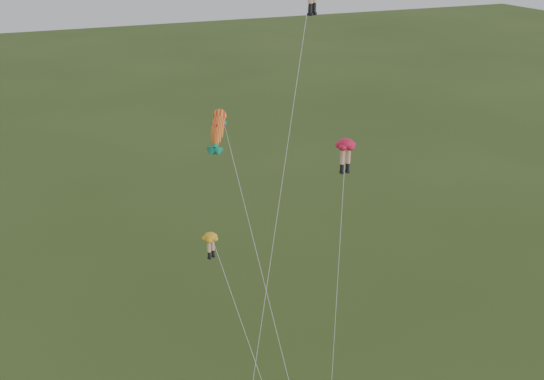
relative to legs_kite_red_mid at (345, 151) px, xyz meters
name	(u,v)px	position (x,y,z in m)	size (l,w,h in m)	color
legs_kite_red_mid	(345,151)	(0.00, 0.00, 0.00)	(4.27, 6.67, 14.28)	red
legs_kite_yellow	(213,246)	(-9.13, -0.75, -4.53)	(2.23, 8.49, 9.75)	gold
fish_kite	(218,129)	(-7.72, 1.86, 1.82)	(2.59, 10.63, 16.63)	#F5A11F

